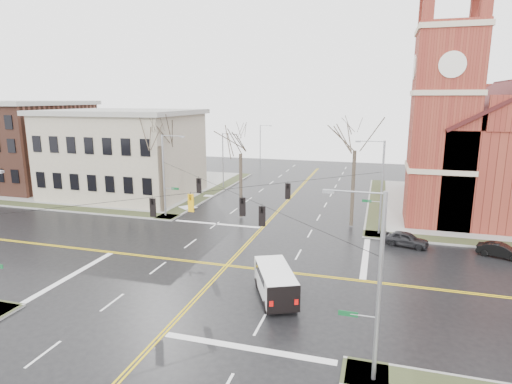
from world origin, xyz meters
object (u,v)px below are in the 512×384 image
(signal_pole_se, at_px, (375,283))
(tree_nw_far, at_px, (160,142))
(streetlight_north_b, at_px, (261,144))
(parked_car_a, at_px, (406,239))
(tree_ne, at_px, (355,145))
(parked_car_b, at_px, (501,251))
(tree_nw_near, at_px, (241,150))
(signal_pole_nw, at_px, (165,173))
(cargo_van, at_px, (275,280))
(signal_pole_ne, at_px, (380,185))
(streetlight_north_a, at_px, (224,158))
(church, at_px, (506,139))

(signal_pole_se, bearing_deg, tree_nw_far, 134.38)
(streetlight_north_b, height_order, tree_nw_far, tree_nw_far)
(parked_car_a, relative_size, tree_ne, 0.33)
(parked_car_b, height_order, tree_nw_near, tree_nw_near)
(signal_pole_se, distance_m, parked_car_a, 20.93)
(signal_pole_nw, height_order, streetlight_north_b, signal_pole_nw)
(parked_car_a, height_order, tree_nw_near, tree_nw_near)
(signal_pole_nw, xyz_separation_m, cargo_van, (16.27, -15.72, -3.75))
(signal_pole_ne, height_order, tree_ne, tree_ne)
(signal_pole_se, height_order, parked_car_b, signal_pole_se)
(cargo_van, bearing_deg, streetlight_north_a, 90.96)
(cargo_van, distance_m, parked_car_b, 20.48)
(church, distance_m, parked_car_a, 20.83)
(signal_pole_ne, bearing_deg, cargo_van, -112.06)
(streetlight_north_a, relative_size, parked_car_a, 2.06)
(streetlight_north_b, bearing_deg, signal_pole_nw, -91.05)
(streetlight_north_a, bearing_deg, signal_pole_nw, -92.32)
(streetlight_north_b, distance_m, cargo_van, 54.60)
(signal_pole_se, relative_size, parked_car_a, 2.32)
(signal_pole_nw, bearing_deg, tree_nw_far, 131.65)
(signal_pole_se, xyz_separation_m, streetlight_north_a, (-21.97, 39.50, -0.48))
(cargo_van, xyz_separation_m, tree_ne, (3.77, 17.69, 7.21))
(signal_pole_ne, height_order, streetlight_north_b, signal_pole_ne)
(tree_nw_far, bearing_deg, parked_car_b, -8.23)
(signal_pole_se, relative_size, streetlight_north_b, 1.12)
(cargo_van, bearing_deg, signal_pole_ne, 43.07)
(signal_pole_nw, relative_size, streetlight_north_b, 1.12)
(parked_car_a, height_order, parked_car_b, parked_car_a)
(streetlight_north_a, distance_m, parked_car_a, 31.34)
(signal_pole_se, xyz_separation_m, tree_ne, (-2.60, 24.97, 3.45))
(signal_pole_se, distance_m, streetlight_north_b, 63.43)
(streetlight_north_b, relative_size, parked_car_b, 2.23)
(signal_pole_ne, distance_m, parked_car_b, 11.40)
(signal_pole_se, bearing_deg, streetlight_north_a, 119.09)
(signal_pole_se, bearing_deg, cargo_van, 131.22)
(church, xyz_separation_m, tree_nw_far, (-37.43, -11.77, -0.20))
(cargo_van, bearing_deg, parked_car_a, 30.85)
(signal_pole_nw, xyz_separation_m, streetlight_north_a, (0.67, 16.50, -0.48))
(tree_nw_far, distance_m, tree_ne, 21.39)
(parked_car_a, xyz_separation_m, tree_ne, (-5.13, 4.64, 7.74))
(tree_nw_far, bearing_deg, signal_pole_ne, -3.60)
(streetlight_north_a, distance_m, parked_car_b, 37.84)
(signal_pole_se, relative_size, tree_nw_near, 0.86)
(signal_pole_se, xyz_separation_m, parked_car_b, (9.97, 19.60, -4.36))
(signal_pole_se, relative_size, tree_ne, 0.77)
(parked_car_a, xyz_separation_m, tree_nw_near, (-17.12, 4.68, 6.94))
(parked_car_a, distance_m, tree_nw_near, 19.06)
(signal_pole_se, height_order, tree_nw_near, tree_nw_near)
(streetlight_north_b, height_order, tree_nw_near, tree_nw_near)
(signal_pole_ne, bearing_deg, signal_pole_nw, 180.00)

